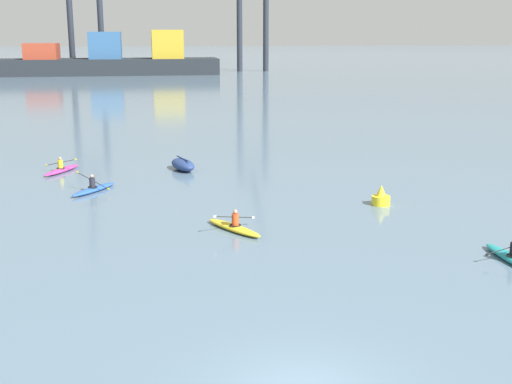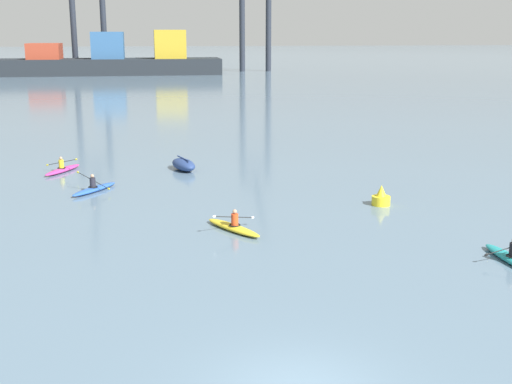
{
  "view_description": "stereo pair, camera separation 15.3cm",
  "coord_description": "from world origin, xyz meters",
  "px_view_note": "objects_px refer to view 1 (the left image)",
  "views": [
    {
      "loc": [
        -3.35,
        -13.38,
        8.17
      ],
      "look_at": [
        1.8,
        17.38,
        0.6
      ],
      "focal_mm": 46.22,
      "sensor_mm": 36.0,
      "label": 1
    },
    {
      "loc": [
        -3.2,
        -13.4,
        8.17
      ],
      "look_at": [
        1.8,
        17.38,
        0.6
      ],
      "focal_mm": 46.22,
      "sensor_mm": 36.0,
      "label": 2
    }
  ],
  "objects_px": {
    "kayak_teal": "(512,257)",
    "capsized_dinghy": "(183,165)",
    "container_barge": "(110,61)",
    "kayak_magenta": "(62,169)",
    "kayak_yellow": "(234,227)",
    "kayak_blue": "(94,189)",
    "channel_buoy": "(381,198)"
  },
  "relations": [
    {
      "from": "kayak_teal",
      "to": "capsized_dinghy",
      "type": "bearing_deg",
      "value": 120.51
    },
    {
      "from": "container_barge",
      "to": "capsized_dinghy",
      "type": "distance_m",
      "value": 96.66
    },
    {
      "from": "channel_buoy",
      "to": "kayak_yellow",
      "type": "bearing_deg",
      "value": -158.01
    },
    {
      "from": "kayak_yellow",
      "to": "kayak_magenta",
      "type": "bearing_deg",
      "value": 122.34
    },
    {
      "from": "container_barge",
      "to": "kayak_yellow",
      "type": "height_order",
      "value": "container_barge"
    },
    {
      "from": "kayak_magenta",
      "to": "kayak_blue",
      "type": "bearing_deg",
      "value": -67.44
    },
    {
      "from": "kayak_magenta",
      "to": "kayak_teal",
      "type": "xyz_separation_m",
      "value": [
        18.13,
        -19.14,
        0.0
      ]
    },
    {
      "from": "kayak_yellow",
      "to": "kayak_blue",
      "type": "xyz_separation_m",
      "value": [
        -6.36,
        8.18,
        0.0
      ]
    },
    {
      "from": "kayak_teal",
      "to": "kayak_blue",
      "type": "relative_size",
      "value": 1.09
    },
    {
      "from": "capsized_dinghy",
      "to": "channel_buoy",
      "type": "bearing_deg",
      "value": -47.7
    },
    {
      "from": "capsized_dinghy",
      "to": "kayak_yellow",
      "type": "distance_m",
      "value": 13.06
    },
    {
      "from": "kayak_magenta",
      "to": "kayak_yellow",
      "type": "relative_size",
      "value": 1.02
    },
    {
      "from": "capsized_dinghy",
      "to": "kayak_yellow",
      "type": "bearing_deg",
      "value": -83.86
    },
    {
      "from": "channel_buoy",
      "to": "kayak_magenta",
      "type": "xyz_separation_m",
      "value": [
        -16.23,
        10.53,
        -0.19
      ]
    },
    {
      "from": "capsized_dinghy",
      "to": "kayak_teal",
      "type": "relative_size",
      "value": 0.82
    },
    {
      "from": "kayak_blue",
      "to": "kayak_magenta",
      "type": "bearing_deg",
      "value": 112.56
    },
    {
      "from": "container_barge",
      "to": "kayak_magenta",
      "type": "height_order",
      "value": "container_barge"
    },
    {
      "from": "kayak_teal",
      "to": "kayak_blue",
      "type": "bearing_deg",
      "value": 139.18
    },
    {
      "from": "channel_buoy",
      "to": "kayak_yellow",
      "type": "distance_m",
      "value": 8.22
    },
    {
      "from": "channel_buoy",
      "to": "kayak_teal",
      "type": "distance_m",
      "value": 8.81
    },
    {
      "from": "channel_buoy",
      "to": "kayak_blue",
      "type": "height_order",
      "value": "kayak_blue"
    },
    {
      "from": "container_barge",
      "to": "capsized_dinghy",
      "type": "bearing_deg",
      "value": -84.78
    },
    {
      "from": "capsized_dinghy",
      "to": "kayak_teal",
      "type": "bearing_deg",
      "value": -59.49
    },
    {
      "from": "container_barge",
      "to": "kayak_blue",
      "type": "relative_size",
      "value": 14.1
    },
    {
      "from": "kayak_blue",
      "to": "capsized_dinghy",
      "type": "bearing_deg",
      "value": 44.04
    },
    {
      "from": "channel_buoy",
      "to": "kayak_teal",
      "type": "relative_size",
      "value": 0.29
    },
    {
      "from": "container_barge",
      "to": "kayak_magenta",
      "type": "xyz_separation_m",
      "value": [
        1.57,
        -95.6,
        -2.59
      ]
    },
    {
      "from": "channel_buoy",
      "to": "kayak_magenta",
      "type": "distance_m",
      "value": 19.35
    },
    {
      "from": "capsized_dinghy",
      "to": "kayak_magenta",
      "type": "bearing_deg",
      "value": 175.02
    },
    {
      "from": "container_barge",
      "to": "kayak_blue",
      "type": "distance_m",
      "value": 101.14
    },
    {
      "from": "container_barge",
      "to": "capsized_dinghy",
      "type": "height_order",
      "value": "container_barge"
    },
    {
      "from": "kayak_teal",
      "to": "kayak_yellow",
      "type": "relative_size",
      "value": 1.06
    }
  ]
}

